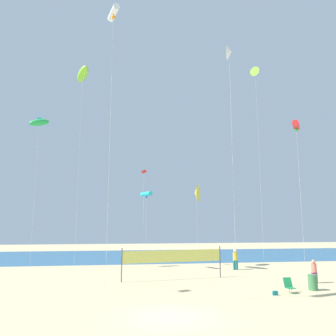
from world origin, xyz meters
TOP-DOWN VIEW (x-y plane):
  - ground_plane at (0.00, 0.00)m, footprint 120.00×120.00m
  - ocean_band at (0.00, 30.71)m, footprint 120.00×20.00m
  - beachgoer_coral_shirt at (11.57, 7.41)m, footprint 0.37×0.37m
  - beachgoer_mustard_shirt at (8.45, 15.15)m, footprint 0.43×0.43m
  - folding_beach_chair at (7.97, 4.34)m, footprint 0.52×0.65m
  - trash_barrel at (9.91, 4.93)m, footprint 0.57×0.57m
  - volleyball_net at (1.80, 10.42)m, footprint 7.89×1.30m
  - beach_handbag at (6.81, 3.84)m, footprint 0.30×0.15m
  - kite_yellow_delta at (5.56, 18.14)m, footprint 1.13×1.74m
  - kite_red_tube at (11.30, 8.11)m, footprint 1.32×1.70m
  - kite_white_delta at (4.22, 3.17)m, footprint 0.73×1.14m
  - kite_green_inflatable at (-10.37, 17.93)m, footprint 2.13×1.28m
  - kite_red_diamond at (0.14, 18.94)m, footprint 0.63×0.62m
  - kite_lime_delta at (12.83, 18.69)m, footprint 0.99×1.06m
  - kite_lime_inflatable at (-6.06, 15.13)m, footprint 1.69×2.69m
  - kite_white_tube at (-3.03, 2.52)m, footprint 0.73×1.41m
  - kite_cyan_tube at (0.21, 16.34)m, footprint 1.07×1.72m

SIDE VIEW (x-z plane):
  - ground_plane at x=0.00m, z-range 0.00..0.00m
  - ocean_band at x=0.00m, z-range 0.00..0.01m
  - beach_handbag at x=6.81m, z-range 0.00..0.24m
  - folding_beach_chair at x=7.97m, z-range 0.02..0.91m
  - trash_barrel at x=9.91m, z-range 0.00..0.95m
  - beachgoer_coral_shirt at x=11.57m, z-range 0.06..1.68m
  - beachgoer_mustard_shirt at x=8.45m, z-range 0.06..1.93m
  - volleyball_net at x=1.80m, z-range 0.43..2.83m
  - kite_cyan_tube at x=0.21m, z-range 3.38..10.60m
  - kite_yellow_delta at x=5.56m, z-range 3.23..11.44m
  - kite_red_diamond at x=0.14m, z-range 4.51..14.30m
  - kite_red_tube at x=11.30m, z-range 5.76..17.84m
  - kite_green_inflatable at x=-10.37m, z-range 6.76..21.42m
  - kite_white_delta at x=4.22m, z-range 7.13..22.56m
  - kite_white_tube at x=-3.03m, z-range 8.01..24.63m
  - kite_lime_inflatable at x=-6.06m, z-range 8.75..27.64m
  - kite_lime_delta at x=12.83m, z-range 10.38..32.40m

